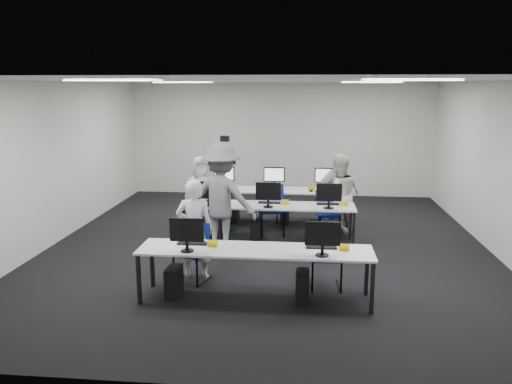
# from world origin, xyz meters

# --- Properties ---
(room) EXTENTS (9.00, 9.02, 3.00)m
(room) POSITION_xyz_m (0.00, 0.00, 1.50)
(room) COLOR black
(room) RESTS_ON ground
(ceiling_panels) EXTENTS (5.20, 4.60, 0.02)m
(ceiling_panels) POSITION_xyz_m (0.00, 0.00, 2.98)
(ceiling_panels) COLOR white
(ceiling_panels) RESTS_ON room
(desk_front) EXTENTS (3.20, 0.70, 0.73)m
(desk_front) POSITION_xyz_m (0.00, -2.40, 0.68)
(desk_front) COLOR silver
(desk_front) RESTS_ON ground
(desk_mid) EXTENTS (3.20, 0.70, 0.73)m
(desk_mid) POSITION_xyz_m (0.00, 0.20, 0.68)
(desk_mid) COLOR silver
(desk_mid) RESTS_ON ground
(desk_back) EXTENTS (3.20, 0.70, 0.73)m
(desk_back) POSITION_xyz_m (0.00, 1.60, 0.68)
(desk_back) COLOR silver
(desk_back) RESTS_ON ground
(equipment_front) EXTENTS (2.51, 0.41, 1.19)m
(equipment_front) POSITION_xyz_m (-0.19, -2.42, 0.36)
(equipment_front) COLOR #0C36A3
(equipment_front) RESTS_ON desk_front
(equipment_mid) EXTENTS (2.91, 0.41, 1.19)m
(equipment_mid) POSITION_xyz_m (-0.19, 0.18, 0.36)
(equipment_mid) COLOR white
(equipment_mid) RESTS_ON desk_mid
(equipment_back) EXTENTS (2.91, 0.41, 1.19)m
(equipment_back) POSITION_xyz_m (0.19, 1.62, 0.36)
(equipment_back) COLOR white
(equipment_back) RESTS_ON desk_back
(chair_0) EXTENTS (0.54, 0.56, 0.88)m
(chair_0) POSITION_xyz_m (-1.01, -1.82, 0.28)
(chair_0) COLOR navy
(chair_0) RESTS_ON ground
(chair_1) EXTENTS (0.48, 0.52, 0.92)m
(chair_1) POSITION_xyz_m (0.98, -1.85, 0.29)
(chair_1) COLOR navy
(chair_1) RESTS_ON ground
(chair_2) EXTENTS (0.58, 0.61, 0.95)m
(chair_2) POSITION_xyz_m (-1.07, 0.71, 0.30)
(chair_2) COLOR navy
(chair_2) RESTS_ON ground
(chair_3) EXTENTS (0.53, 0.57, 0.97)m
(chair_3) POSITION_xyz_m (0.03, 0.75, 0.31)
(chair_3) COLOR navy
(chair_3) RESTS_ON ground
(chair_4) EXTENTS (0.51, 0.54, 0.87)m
(chair_4) POSITION_xyz_m (1.12, 0.73, 0.27)
(chair_4) COLOR navy
(chair_4) RESTS_ON ground
(chair_5) EXTENTS (0.57, 0.59, 0.89)m
(chair_5) POSITION_xyz_m (-1.07, 1.01, 0.28)
(chair_5) COLOR navy
(chair_5) RESTS_ON ground
(chair_6) EXTENTS (0.55, 0.57, 0.86)m
(chair_6) POSITION_xyz_m (-0.01, 1.15, 0.27)
(chair_6) COLOR navy
(chair_6) RESTS_ON ground
(chair_7) EXTENTS (0.48, 0.52, 0.90)m
(chair_7) POSITION_xyz_m (1.19, 1.05, 0.28)
(chair_7) COLOR navy
(chair_7) RESTS_ON ground
(handbag) EXTENTS (0.36, 0.27, 0.26)m
(handbag) POSITION_xyz_m (-1.45, 0.24, 0.86)
(handbag) COLOR olive
(handbag) RESTS_ON desk_mid
(student_0) EXTENTS (0.58, 0.40, 1.55)m
(student_0) POSITION_xyz_m (-1.00, -1.67, 0.77)
(student_0) COLOR silver
(student_0) RESTS_ON ground
(student_1) EXTENTS (0.89, 0.77, 1.59)m
(student_1) POSITION_xyz_m (1.33, 0.88, 0.79)
(student_1) COLOR silver
(student_1) RESTS_ON ground
(student_2) EXTENTS (0.85, 0.67, 1.51)m
(student_2) POSITION_xyz_m (-1.44, 0.98, 0.76)
(student_2) COLOR silver
(student_2) RESTS_ON ground
(student_3) EXTENTS (1.02, 0.76, 1.61)m
(student_3) POSITION_xyz_m (1.31, 0.99, 0.81)
(student_3) COLOR silver
(student_3) RESTS_ON ground
(photographer) EXTENTS (1.39, 0.99, 1.94)m
(photographer) POSITION_xyz_m (-0.79, -0.40, 0.97)
(photographer) COLOR slate
(photographer) RESTS_ON ground
(dslr_camera) EXTENTS (0.18, 0.21, 0.10)m
(dslr_camera) POSITION_xyz_m (-0.75, -0.22, 2.00)
(dslr_camera) COLOR black
(dslr_camera) RESTS_ON photographer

